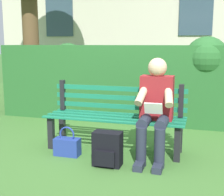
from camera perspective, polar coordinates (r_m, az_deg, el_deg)
ground at (r=3.96m, az=0.42°, el=-9.56°), size 60.00×60.00×0.00m
park_bench at (r=3.90m, az=0.72°, el=-3.23°), size 1.74×0.49×0.84m
person_seated at (r=3.59m, az=7.98°, el=-1.52°), size 0.44×0.73×1.16m
hedge_backdrop at (r=5.39m, az=2.83°, el=3.29°), size 4.45×0.82×1.44m
backpack at (r=3.42m, az=-0.84°, el=-9.43°), size 0.31×0.25×0.38m
handbag at (r=3.78m, az=-8.26°, el=-8.75°), size 0.30×0.15×0.36m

